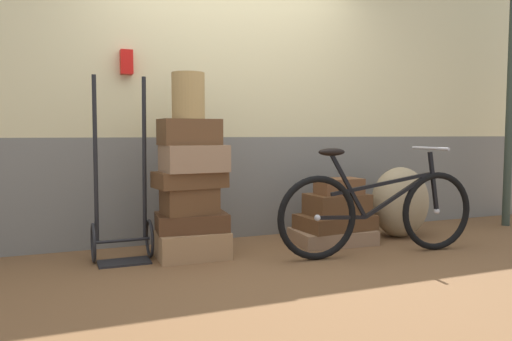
{
  "coord_description": "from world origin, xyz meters",
  "views": [
    {
      "loc": [
        -1.48,
        -3.52,
        0.97
      ],
      "look_at": [
        -0.01,
        0.1,
        0.68
      ],
      "focal_mm": 34.51,
      "sensor_mm": 36.0,
      "label": 1
    }
  ],
  "objects_px": {
    "suitcase_7": "(335,222)",
    "wicker_basket": "(188,96)",
    "suitcase_8": "(337,204)",
    "bicycle": "(379,211)",
    "suitcase_5": "(189,132)",
    "suitcase_6": "(332,236)",
    "suitcase_0": "(193,245)",
    "luggage_trolley": "(122,219)",
    "suitcase_1": "(192,222)",
    "suitcase_3": "(190,180)",
    "suitcase_9": "(339,186)",
    "suitcase_2": "(190,201)",
    "suitcase_4": "(194,158)",
    "burlap_sack": "(400,202)"
  },
  "relations": [
    {
      "from": "suitcase_8",
      "to": "burlap_sack",
      "type": "xyz_separation_m",
      "value": [
        0.68,
        -0.01,
        -0.01
      ]
    },
    {
      "from": "suitcase_2",
      "to": "burlap_sack",
      "type": "distance_m",
      "value": 2.03
    },
    {
      "from": "suitcase_3",
      "to": "suitcase_5",
      "type": "bearing_deg",
      "value": 61.16
    },
    {
      "from": "luggage_trolley",
      "to": "suitcase_8",
      "type": "bearing_deg",
      "value": -2.32
    },
    {
      "from": "suitcase_4",
      "to": "luggage_trolley",
      "type": "height_order",
      "value": "luggage_trolley"
    },
    {
      "from": "suitcase_9",
      "to": "suitcase_5",
      "type": "bearing_deg",
      "value": 179.86
    },
    {
      "from": "suitcase_3",
      "to": "wicker_basket",
      "type": "xyz_separation_m",
      "value": [
        -0.01,
        -0.0,
        0.65
      ]
    },
    {
      "from": "suitcase_3",
      "to": "suitcase_9",
      "type": "distance_m",
      "value": 1.35
    },
    {
      "from": "suitcase_6",
      "to": "suitcase_0",
      "type": "bearing_deg",
      "value": -174.79
    },
    {
      "from": "suitcase_8",
      "to": "luggage_trolley",
      "type": "distance_m",
      "value": 1.85
    },
    {
      "from": "suitcase_1",
      "to": "luggage_trolley",
      "type": "xyz_separation_m",
      "value": [
        -0.52,
        0.08,
        0.04
      ]
    },
    {
      "from": "suitcase_5",
      "to": "suitcase_8",
      "type": "bearing_deg",
      "value": -4.08
    },
    {
      "from": "suitcase_3",
      "to": "suitcase_1",
      "type": "bearing_deg",
      "value": 33.07
    },
    {
      "from": "suitcase_1",
      "to": "suitcase_7",
      "type": "relative_size",
      "value": 0.86
    },
    {
      "from": "suitcase_2",
      "to": "suitcase_5",
      "type": "height_order",
      "value": "suitcase_5"
    },
    {
      "from": "suitcase_7",
      "to": "luggage_trolley",
      "type": "bearing_deg",
      "value": 173.34
    },
    {
      "from": "suitcase_2",
      "to": "suitcase_3",
      "type": "bearing_deg",
      "value": 51.04
    },
    {
      "from": "suitcase_6",
      "to": "suitcase_8",
      "type": "relative_size",
      "value": 1.32
    },
    {
      "from": "suitcase_5",
      "to": "suitcase_8",
      "type": "height_order",
      "value": "suitcase_5"
    },
    {
      "from": "suitcase_9",
      "to": "luggage_trolley",
      "type": "relative_size",
      "value": 0.28
    },
    {
      "from": "suitcase_1",
      "to": "suitcase_5",
      "type": "relative_size",
      "value": 1.21
    },
    {
      "from": "suitcase_9",
      "to": "bicycle",
      "type": "xyz_separation_m",
      "value": [
        0.07,
        -0.49,
        -0.15
      ]
    },
    {
      "from": "wicker_basket",
      "to": "luggage_trolley",
      "type": "relative_size",
      "value": 0.25
    },
    {
      "from": "suitcase_2",
      "to": "luggage_trolley",
      "type": "xyz_separation_m",
      "value": [
        -0.5,
        0.1,
        -0.13
      ]
    },
    {
      "from": "suitcase_3",
      "to": "suitcase_5",
      "type": "xyz_separation_m",
      "value": [
        0.0,
        0.01,
        0.37
      ]
    },
    {
      "from": "burlap_sack",
      "to": "suitcase_0",
      "type": "bearing_deg",
      "value": -178.83
    },
    {
      "from": "suitcase_0",
      "to": "suitcase_6",
      "type": "bearing_deg",
      "value": 2.91
    },
    {
      "from": "suitcase_6",
      "to": "bicycle",
      "type": "bearing_deg",
      "value": -72.62
    },
    {
      "from": "suitcase_0",
      "to": "suitcase_8",
      "type": "xyz_separation_m",
      "value": [
        1.33,
        0.05,
        0.24
      ]
    },
    {
      "from": "suitcase_4",
      "to": "burlap_sack",
      "type": "bearing_deg",
      "value": -3.1
    },
    {
      "from": "suitcase_1",
      "to": "suitcase_3",
      "type": "height_order",
      "value": "suitcase_3"
    },
    {
      "from": "suitcase_1",
      "to": "wicker_basket",
      "type": "relative_size",
      "value": 1.54
    },
    {
      "from": "suitcase_6",
      "to": "suitcase_9",
      "type": "bearing_deg",
      "value": -5.65
    },
    {
      "from": "suitcase_3",
      "to": "burlap_sack",
      "type": "xyz_separation_m",
      "value": [
        2.02,
        0.01,
        -0.28
      ]
    },
    {
      "from": "suitcase_4",
      "to": "suitcase_9",
      "type": "height_order",
      "value": "suitcase_4"
    },
    {
      "from": "suitcase_7",
      "to": "burlap_sack",
      "type": "bearing_deg",
      "value": -4.48
    },
    {
      "from": "suitcase_8",
      "to": "bicycle",
      "type": "xyz_separation_m",
      "value": [
        0.07,
        -0.51,
        0.01
      ]
    },
    {
      "from": "luggage_trolley",
      "to": "suitcase_0",
      "type": "bearing_deg",
      "value": -13.64
    },
    {
      "from": "suitcase_0",
      "to": "suitcase_5",
      "type": "xyz_separation_m",
      "value": [
        -0.0,
        0.05,
        0.88
      ]
    },
    {
      "from": "luggage_trolley",
      "to": "bicycle",
      "type": "xyz_separation_m",
      "value": [
        1.93,
        -0.59,
        0.03
      ]
    },
    {
      "from": "suitcase_7",
      "to": "wicker_basket",
      "type": "bearing_deg",
      "value": 176.56
    },
    {
      "from": "wicker_basket",
      "to": "suitcase_9",
      "type": "bearing_deg",
      "value": 0.07
    },
    {
      "from": "suitcase_0",
      "to": "suitcase_4",
      "type": "distance_m",
      "value": 0.68
    },
    {
      "from": "wicker_basket",
      "to": "suitcase_2",
      "type": "bearing_deg",
      "value": -71.62
    },
    {
      "from": "suitcase_1",
      "to": "suitcase_5",
      "type": "height_order",
      "value": "suitcase_5"
    },
    {
      "from": "suitcase_1",
      "to": "suitcase_9",
      "type": "bearing_deg",
      "value": 4.62
    },
    {
      "from": "suitcase_0",
      "to": "suitcase_3",
      "type": "bearing_deg",
      "value": 105.94
    },
    {
      "from": "suitcase_0",
      "to": "suitcase_9",
      "type": "xyz_separation_m",
      "value": [
        1.34,
        0.03,
        0.4
      ]
    },
    {
      "from": "suitcase_1",
      "to": "suitcase_3",
      "type": "bearing_deg",
      "value": -134.85
    },
    {
      "from": "suitcase_9",
      "to": "luggage_trolley",
      "type": "distance_m",
      "value": 1.87
    }
  ]
}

